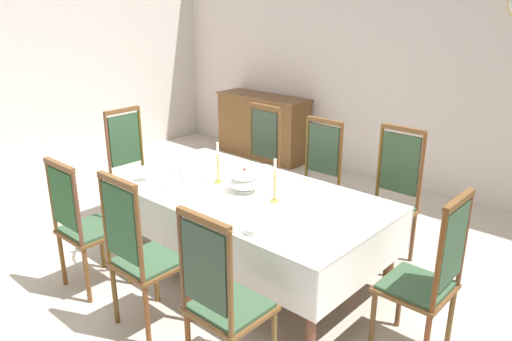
# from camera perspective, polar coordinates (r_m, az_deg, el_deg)

# --- Properties ---
(ground) EXTENTS (7.62, 6.06, 0.04)m
(ground) POSITION_cam_1_polar(r_m,az_deg,el_deg) (4.25, -2.87, -12.70)
(ground) COLOR #BDB5A4
(back_wall) EXTENTS (7.62, 0.08, 3.35)m
(back_wall) POSITION_cam_1_polar(r_m,az_deg,el_deg) (6.19, 17.82, 13.24)
(back_wall) COLOR silver
(back_wall) RESTS_ON ground
(left_wall) EXTENTS (0.08, 6.06, 3.35)m
(left_wall) POSITION_cam_1_polar(r_m,az_deg,el_deg) (6.92, -27.03, 12.65)
(left_wall) COLOR silver
(left_wall) RESTS_ON ground
(dining_table) EXTENTS (2.30, 1.22, 0.74)m
(dining_table) POSITION_cam_1_polar(r_m,az_deg,el_deg) (4.05, -1.25, -3.40)
(dining_table) COLOR brown
(dining_table) RESTS_ON ground
(tablecloth) EXTENTS (2.32, 1.24, 0.36)m
(tablecloth) POSITION_cam_1_polar(r_m,az_deg,el_deg) (4.06, -1.25, -3.59)
(tablecloth) COLOR white
(tablecloth) RESTS_ON dining_table
(chair_south_a) EXTENTS (0.44, 0.42, 1.10)m
(chair_south_a) POSITION_cam_1_polar(r_m,az_deg,el_deg) (4.11, -19.27, -5.76)
(chair_south_a) COLOR brown
(chair_south_a) RESTS_ON ground
(chair_north_a) EXTENTS (0.44, 0.42, 1.17)m
(chair_north_a) POSITION_cam_1_polar(r_m,az_deg,el_deg) (5.28, 0.13, 1.19)
(chair_north_a) COLOR brown
(chair_north_a) RESTS_ON ground
(chair_south_b) EXTENTS (0.44, 0.42, 1.17)m
(chair_south_b) POSITION_cam_1_polar(r_m,az_deg,el_deg) (3.51, -13.20, -9.16)
(chair_south_b) COLOR brown
(chair_south_b) RESTS_ON ground
(chair_north_b) EXTENTS (0.44, 0.42, 1.14)m
(chair_north_b) POSITION_cam_1_polar(r_m,az_deg,el_deg) (4.84, 6.79, -0.79)
(chair_north_b) COLOR brown
(chair_north_b) RESTS_ON ground
(chair_south_c) EXTENTS (0.44, 0.42, 1.15)m
(chair_south_c) POSITION_cam_1_polar(r_m,az_deg,el_deg) (2.97, -3.93, -14.42)
(chair_south_c) COLOR brown
(chair_south_c) RESTS_ON ground
(chair_north_c) EXTENTS (0.44, 0.42, 1.20)m
(chair_north_c) POSITION_cam_1_polar(r_m,az_deg,el_deg) (4.45, 15.21, -2.87)
(chair_north_c) COLOR brown
(chair_north_c) RESTS_ON ground
(chair_head_west) EXTENTS (0.42, 0.44, 1.18)m
(chair_head_west) POSITION_cam_1_polar(r_m,az_deg,el_deg) (5.20, -13.88, 0.40)
(chair_head_west) COLOR brown
(chair_head_west) RESTS_ON ground
(chair_head_east) EXTENTS (0.42, 0.44, 1.15)m
(chair_head_east) POSITION_cam_1_polar(r_m,az_deg,el_deg) (3.33, 19.13, -11.46)
(chair_head_east) COLOR brown
(chair_head_east) RESTS_ON ground
(soup_tureen) EXTENTS (0.25, 0.25, 0.20)m
(soup_tureen) POSITION_cam_1_polar(r_m,az_deg,el_deg) (3.99, -1.33, -1.12)
(soup_tureen) COLOR white
(soup_tureen) RESTS_ON tablecloth
(candlestick_west) EXTENTS (0.07, 0.07, 0.36)m
(candlestick_west) POSITION_cam_1_polar(r_m,az_deg,el_deg) (4.18, -4.39, 0.46)
(candlestick_west) COLOR gold
(candlestick_west) RESTS_ON tablecloth
(candlestick_east) EXTENTS (0.07, 0.07, 0.35)m
(candlestick_east) POSITION_cam_1_polar(r_m,az_deg,el_deg) (3.78, 2.17, -1.66)
(candlestick_east) COLOR gold
(candlestick_east) RESTS_ON tablecloth
(bowl_near_left) EXTENTS (0.14, 0.14, 0.03)m
(bowl_near_left) POSITION_cam_1_polar(r_m,az_deg,el_deg) (4.30, 4.29, -0.77)
(bowl_near_left) COLOR white
(bowl_near_left) RESTS_ON tablecloth
(bowl_near_right) EXTENTS (0.18, 0.18, 0.05)m
(bowl_near_right) POSITION_cam_1_polar(r_m,az_deg,el_deg) (4.47, 0.74, 0.17)
(bowl_near_right) COLOR white
(bowl_near_right) RESTS_ON tablecloth
(bowl_far_left) EXTENTS (0.16, 0.16, 0.04)m
(bowl_far_left) POSITION_cam_1_polar(r_m,az_deg,el_deg) (3.33, 0.04, -6.79)
(bowl_far_left) COLOR white
(bowl_far_left) RESTS_ON tablecloth
(spoon_primary) EXTENTS (0.06, 0.18, 0.01)m
(spoon_primary) POSITION_cam_1_polar(r_m,az_deg,el_deg) (4.26, 5.64, -1.17)
(spoon_primary) COLOR gold
(spoon_primary) RESTS_ON tablecloth
(spoon_secondary) EXTENTS (0.06, 0.17, 0.01)m
(spoon_secondary) POSITION_cam_1_polar(r_m,az_deg,el_deg) (4.57, -0.26, 0.36)
(spoon_secondary) COLOR gold
(spoon_secondary) RESTS_ON tablecloth
(sideboard) EXTENTS (1.44, 0.48, 0.90)m
(sideboard) POSITION_cam_1_polar(r_m,az_deg,el_deg) (7.25, 0.77, 5.08)
(sideboard) COLOR brown
(sideboard) RESTS_ON ground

